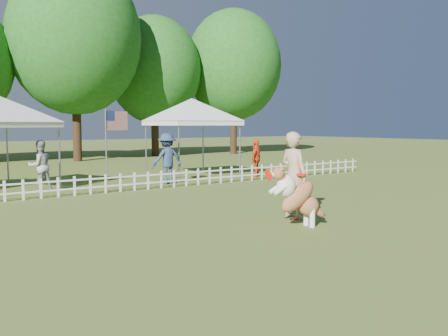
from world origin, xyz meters
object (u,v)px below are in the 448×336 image
object	(u,v)px
dog	(298,197)
flag_pole	(106,151)
spectator_a	(40,166)
canopy_tent_right	(192,139)
handler	(294,175)
spectator_c	(256,158)
spectator_b	(167,159)
frisbee_on_turf	(294,219)

from	to	relation	value
dog	flag_pole	distance (m)	7.71
flag_pole	spectator_a	size ratio (longest dim) A/B	1.60
canopy_tent_right	spectator_a	xyz separation A→B (m)	(-6.36, -0.79, -0.75)
handler	spectator_c	distance (m)	9.23
spectator_b	spectator_c	xyz separation A→B (m)	(4.29, 0.07, -0.15)
canopy_tent_right	spectator_b	bearing A→B (deg)	-142.25
spectator_a	spectator_c	world-z (taller)	spectator_a
frisbee_on_turf	spectator_b	distance (m)	7.81
flag_pole	spectator_a	world-z (taller)	flag_pole
handler	dog	xyz separation A→B (m)	(-0.70, -0.86, -0.35)
frisbee_on_turf	canopy_tent_right	bearing A→B (deg)	71.12
dog	spectator_c	world-z (taller)	spectator_c
canopy_tent_right	spectator_a	size ratio (longest dim) A/B	1.90
handler	dog	bearing A→B (deg)	140.86
dog	spectator_c	xyz separation A→B (m)	(5.96, 8.44, 0.12)
dog	flag_pole	bearing A→B (deg)	110.73
canopy_tent_right	flag_pole	distance (m)	5.17
canopy_tent_right	spectator_a	distance (m)	6.45
frisbee_on_turf	spectator_b	xyz separation A→B (m)	(1.10, 7.68, 0.91)
handler	spectator_a	bearing A→B (deg)	22.47
canopy_tent_right	spectator_c	world-z (taller)	canopy_tent_right
flag_pole	handler	bearing A→B (deg)	-95.12
handler	spectator_b	world-z (taller)	handler
dog	canopy_tent_right	bearing A→B (deg)	82.76
dog	flag_pole	xyz separation A→B (m)	(-0.98, 7.62, 0.67)
frisbee_on_turf	flag_pole	distance (m)	7.22
dog	spectator_b	size ratio (longest dim) A/B	0.71
spectator_b	spectator_c	world-z (taller)	spectator_b
flag_pole	spectator_b	bearing A→B (deg)	-3.40
spectator_a	frisbee_on_turf	bearing A→B (deg)	103.18
frisbee_on_turf	spectator_c	xyz separation A→B (m)	(5.39, 7.75, 0.76)
handler	dog	distance (m)	1.16
flag_pole	spectator_c	bearing A→B (deg)	-12.42
flag_pole	dog	bearing A→B (deg)	-101.77
spectator_a	spectator_b	world-z (taller)	spectator_b
dog	frisbee_on_turf	bearing A→B (deg)	63.83
handler	frisbee_on_turf	world-z (taller)	handler
frisbee_on_turf	spectator_c	size ratio (longest dim) A/B	0.13
dog	spectator_c	size ratio (longest dim) A/B	0.85
flag_pole	spectator_b	size ratio (longest dim) A/B	1.44
flag_pole	spectator_c	world-z (taller)	flag_pole
canopy_tent_right	spectator_c	distance (m)	2.77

